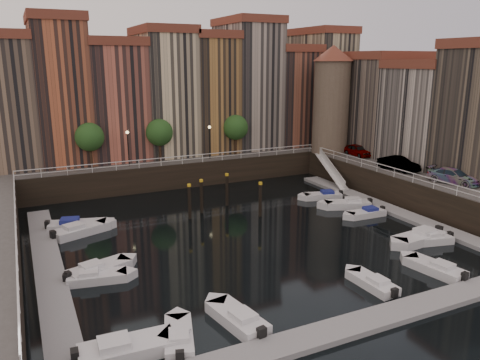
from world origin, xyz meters
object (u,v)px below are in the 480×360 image
corner_tower (331,98)px  gangway (331,169)px  boat_left_1 (96,277)px  car_a (358,151)px  boat_left_0 (125,349)px  car_b (399,165)px  mooring_pilings (220,197)px  boat_left_2 (98,269)px  car_c (453,177)px

corner_tower → gangway: size_ratio=1.66×
boat_left_1 → car_a: size_ratio=1.02×
boat_left_0 → car_b: size_ratio=1.13×
mooring_pilings → car_b: (19.93, -3.44, 2.12)m
corner_tower → boat_left_2: (-33.03, -18.01, -9.83)m
corner_tower → car_b: size_ratio=2.94×
boat_left_0 → gangway: bearing=40.9°
mooring_pilings → car_c: 23.16m
car_a → car_c: size_ratio=0.86×
car_a → car_b: bearing=-97.1°
car_a → boat_left_1: bearing=-154.7°
car_b → corner_tower: bearing=80.4°
boat_left_0 → car_a: (34.93, 24.59, 3.32)m
mooring_pilings → car_a: size_ratio=1.60×
mooring_pilings → boat_left_0: bearing=-125.0°
car_c → boat_left_2: bearing=161.9°
corner_tower → car_b: corner_tower is taller
boat_left_0 → car_b: car_b is taller
mooring_pilings → car_b: size_ratio=1.45×
corner_tower → boat_left_0: corner_tower is taller
mooring_pilings → boat_left_2: bearing=-146.0°
mooring_pilings → boat_left_2: (-13.33, -9.01, -1.29)m
mooring_pilings → boat_left_0: 23.84m
corner_tower → car_a: bearing=-68.1°
boat_left_2 → car_c: (34.15, -0.93, 3.36)m
mooring_pilings → boat_left_2: size_ratio=1.42×
boat_left_2 → car_a: 37.52m
boat_left_2 → boat_left_0: bearing=-109.8°
corner_tower → boat_left_1: size_ratio=3.18×
car_c → boat_left_1: bearing=163.7°
boat_left_1 → car_b: (33.60, 6.69, 3.45)m
mooring_pilings → car_c: size_ratio=1.37×
boat_left_1 → boat_left_0: bearing=-79.1°
corner_tower → boat_left_2: bearing=-151.4°
car_b → mooring_pilings: bearing=159.5°
mooring_pilings → car_a: car_a is taller
boat_left_2 → corner_tower: bearing=10.6°
gangway → car_a: bearing=7.6°
corner_tower → mooring_pilings: 23.28m
mooring_pilings → boat_left_0: (-13.66, -19.50, -1.24)m
corner_tower → boat_left_1: 39.71m
gangway → boat_left_1: size_ratio=1.91×
mooring_pilings → car_b: car_b is taller
boat_left_0 → boat_left_1: 9.36m
gangway → car_b: (3.13, -7.94, 1.86)m
corner_tower → car_b: bearing=-88.9°
boat_left_2 → car_a: car_a is taller
gangway → boat_left_2: (-30.13, -13.51, -1.55)m
boat_left_1 → boat_left_2: 1.18m
corner_tower → mooring_pilings: corner_tower is taller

